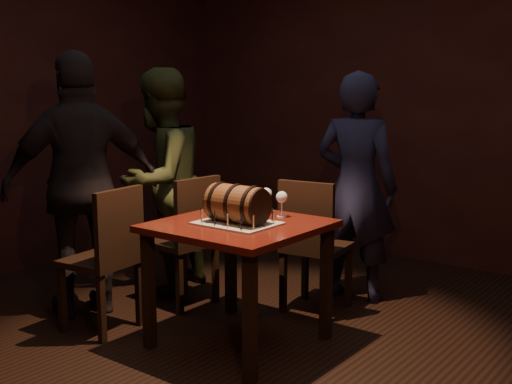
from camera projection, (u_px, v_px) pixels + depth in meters
room_shell at (237, 113)px, 3.61m from camera, size 5.04×5.04×2.80m
pub_table at (239, 241)px, 3.81m from camera, size 0.90×0.90×0.75m
cake_board at (237, 223)px, 3.75m from camera, size 0.45×0.35×0.01m
barrel_cake at (237, 204)px, 3.73m from camera, size 0.40×0.24×0.24m
birthday_candles at (237, 216)px, 3.74m from camera, size 0.40×0.30×0.09m
wine_glass_left at (243, 193)px, 4.13m from camera, size 0.07×0.07×0.16m
wine_glass_mid at (266, 195)px, 4.07m from camera, size 0.07×0.07×0.16m
wine_glass_right at (282, 198)px, 3.94m from camera, size 0.07×0.07×0.16m
pint_of_ale at (237, 203)px, 4.03m from camera, size 0.07×0.07×0.15m
menu_card at (240, 199)px, 4.22m from camera, size 0.10×0.05×0.13m
chair_back at (312, 239)px, 4.34m from camera, size 0.44×0.44×0.93m
chair_left_rear at (189, 234)px, 4.49m from camera, size 0.43×0.43×0.93m
chair_left_front at (109, 252)px, 4.02m from camera, size 0.44×0.44×0.93m
person_back at (356, 187)px, 4.62m from camera, size 0.66×0.49×1.65m
person_left_rear at (160, 182)px, 4.78m from camera, size 0.77×0.92×1.68m
person_left_front at (83, 185)px, 4.30m from camera, size 0.82×1.13×1.78m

